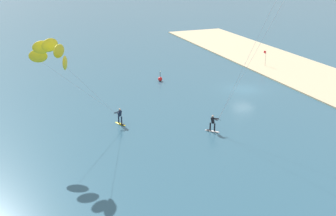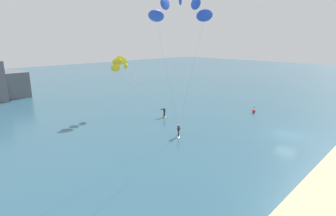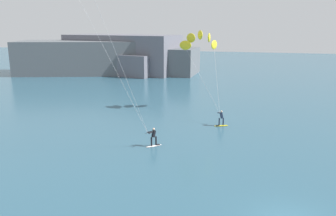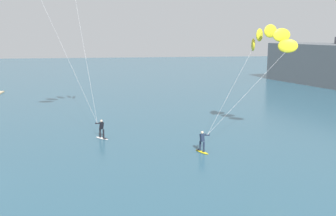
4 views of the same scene
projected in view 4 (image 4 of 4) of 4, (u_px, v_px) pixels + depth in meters
kitesurfer_nearshore at (267, 43)px, 32.44m from camera, size 6.69×8.68×9.71m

